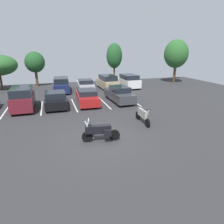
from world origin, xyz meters
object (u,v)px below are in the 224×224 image
object	(u,v)px
car_charcoal	(119,94)
motorcycle_second	(143,115)
car_far_white	(128,81)
motorcycle_touring	(99,131)
car_red	(87,97)
car_maroon	(23,99)
car_far_navy	(61,85)
car_far_silver	(85,85)
car_far_tan	(107,82)
car_black	(56,99)

from	to	relation	value
car_charcoal	motorcycle_second	bearing A→B (deg)	-93.83
car_charcoal	car_far_white	xyz separation A→B (m)	(3.65, 6.70, 0.15)
motorcycle_touring	car_far_white	xyz separation A→B (m)	(7.77, 15.01, 0.25)
car_red	car_far_white	size ratio (longest dim) A/B	1.05
car_maroon	motorcycle_second	bearing A→B (deg)	-35.57
car_red	car_far_navy	size ratio (longest dim) A/B	0.97
motorcycle_second	car_far_silver	distance (m)	13.12
motorcycle_touring	car_charcoal	size ratio (longest dim) A/B	0.46
motorcycle_touring	car_maroon	distance (m)	9.49
motorcycle_touring	car_far_tan	world-z (taller)	car_far_tan
car_charcoal	car_far_silver	distance (m)	7.01
car_charcoal	car_far_navy	size ratio (longest dim) A/B	0.98
motorcycle_second	car_far_tan	bearing A→B (deg)	85.27
car_far_navy	car_far_white	xyz separation A→B (m)	(8.97, 0.15, 0.02)
motorcycle_touring	car_far_tan	size ratio (longest dim) A/B	0.49
car_charcoal	car_far_silver	bearing A→B (deg)	109.47
car_maroon	car_black	distance (m)	2.80
car_maroon	car_far_white	world-z (taller)	car_maroon
car_far_navy	car_charcoal	bearing A→B (deg)	-50.87
car_maroon	car_far_silver	size ratio (longest dim) A/B	0.90
car_red	car_far_white	xyz separation A→B (m)	(6.96, 6.64, 0.21)
motorcycle_second	car_far_silver	xyz separation A→B (m)	(-1.91, 12.98, 0.10)
car_charcoal	car_far_white	bearing A→B (deg)	61.44
motorcycle_second	car_charcoal	size ratio (longest dim) A/B	0.47
motorcycle_second	car_red	world-z (taller)	car_red
car_far_tan	car_charcoal	bearing A→B (deg)	-95.58
car_maroon	motorcycle_touring	bearing A→B (deg)	-58.71
motorcycle_second	car_black	xyz separation A→B (m)	(-5.84, 6.36, 0.10)
motorcycle_second	car_maroon	bearing A→B (deg)	144.43
car_red	motorcycle_touring	bearing A→B (deg)	-95.52
car_black	car_far_navy	size ratio (longest dim) A/B	0.92
car_red	car_far_silver	distance (m)	6.62
car_maroon	car_red	world-z (taller)	car_maroon
car_far_navy	car_far_silver	size ratio (longest dim) A/B	1.04
car_red	car_charcoal	size ratio (longest dim) A/B	0.99
car_red	car_black	bearing A→B (deg)	-178.58
car_charcoal	car_far_navy	xyz separation A→B (m)	(-5.33, 6.55, 0.13)
car_maroon	car_far_tan	world-z (taller)	car_maroon
motorcycle_touring	motorcycle_second	xyz separation A→B (m)	(3.69, 1.94, -0.06)
car_far_tan	car_red	bearing A→B (deg)	-120.73
motorcycle_touring	motorcycle_second	size ratio (longest dim) A/B	0.98
car_black	car_far_silver	distance (m)	7.70
car_maroon	car_far_navy	bearing A→B (deg)	61.14
car_far_silver	car_far_white	distance (m)	5.99
car_far_tan	car_maroon	bearing A→B (deg)	-144.40
car_red	car_far_tan	xyz separation A→B (m)	(3.97, 6.68, 0.22)
motorcycle_second	car_red	size ratio (longest dim) A/B	0.48
car_black	car_far_silver	bearing A→B (deg)	59.29
car_black	car_far_white	size ratio (longest dim) A/B	0.99
car_maroon	car_black	world-z (taller)	car_maroon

